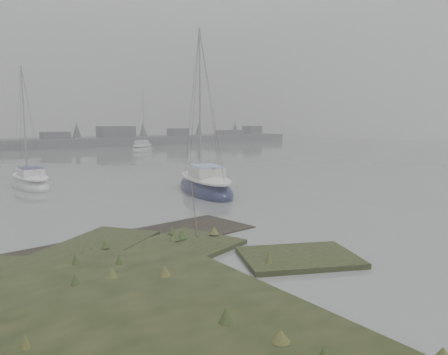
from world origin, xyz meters
TOP-DOWN VIEW (x-y plane):
  - ground at (0.00, 30.00)m, footprint 160.00×160.00m
  - far_shoreline at (26.84, 61.90)m, footprint 60.00×8.00m
  - sailboat_main at (5.33, 11.98)m, footprint 4.54×7.88m
  - sailboat_white at (-2.71, 20.36)m, footprint 1.97×5.97m
  - sailboat_far_b at (17.99, 46.74)m, footprint 6.23×6.59m

SIDE VIEW (x-z plane):
  - ground at x=0.00m, z-range 0.00..0.00m
  - sailboat_white at x=-2.71m, z-range -3.95..4.47m
  - sailboat_far_b at x=17.99m, z-range -4.52..5.12m
  - sailboat_main at x=5.33m, z-range -4.96..5.61m
  - far_shoreline at x=26.84m, z-range -1.22..2.93m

